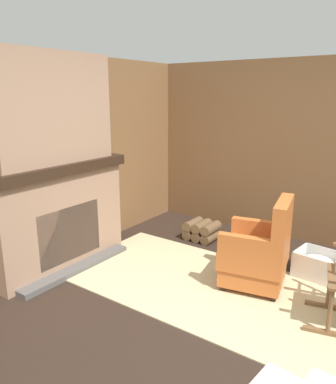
# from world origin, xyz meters

# --- Properties ---
(ground_plane) EXTENTS (14.00, 14.00, 0.00)m
(ground_plane) POSITION_xyz_m (0.00, 0.00, 0.00)
(ground_plane) COLOR #2D2119
(wood_panel_wall_left) EXTENTS (0.06, 5.32, 2.35)m
(wood_panel_wall_left) POSITION_xyz_m (-2.39, 0.00, 1.18)
(wood_panel_wall_left) COLOR brown
(wood_panel_wall_left) RESTS_ON ground
(wood_panel_wall_back) EXTENTS (5.32, 0.09, 2.35)m
(wood_panel_wall_back) POSITION_xyz_m (0.02, 2.39, 1.18)
(wood_panel_wall_back) COLOR brown
(wood_panel_wall_back) RESTS_ON ground
(fireplace_hearth) EXTENTS (0.57, 1.70, 1.19)m
(fireplace_hearth) POSITION_xyz_m (-2.17, 0.00, 0.59)
(fireplace_hearth) COLOR #9E7A60
(fireplace_hearth) RESTS_ON ground
(chimney_breast) EXTENTS (0.32, 1.41, 1.14)m
(chimney_breast) POSITION_xyz_m (-2.18, 0.00, 1.76)
(chimney_breast) COLOR #9E7A60
(chimney_breast) RESTS_ON fireplace_hearth
(area_rug) EXTENTS (3.12, 1.54, 0.01)m
(area_rug) POSITION_xyz_m (-0.53, 0.54, 0.01)
(area_rug) COLOR #C6B789
(area_rug) RESTS_ON ground
(armchair) EXTENTS (0.73, 0.72, 0.94)m
(armchair) POSITION_xyz_m (-0.16, 0.83, 0.35)
(armchair) COLOR #C6662D
(armchair) RESTS_ON ground
(firewood_stack) EXTENTS (0.42, 0.35, 0.26)m
(firewood_stack) POSITION_xyz_m (-1.26, 1.60, 0.13)
(firewood_stack) COLOR brown
(firewood_stack) RESTS_ON ground
(laundry_basket) EXTENTS (0.48, 0.42, 0.29)m
(laundry_basket) POSITION_xyz_m (0.29, 1.39, 0.14)
(laundry_basket) COLOR white
(laundry_basket) RESTS_ON ground
(oil_lamp_vase) EXTENTS (0.10, 0.10, 0.31)m
(oil_lamp_vase) POSITION_xyz_m (-2.21, -0.41, 1.31)
(oil_lamp_vase) COLOR #99B29E
(oil_lamp_vase) RESTS_ON fireplace_hearth
(storage_case) EXTENTS (0.15, 0.26, 0.12)m
(storage_case) POSITION_xyz_m (-2.21, 0.56, 1.26)
(storage_case) COLOR black
(storage_case) RESTS_ON fireplace_hearth
(decorative_plate_on_mantel) EXTENTS (0.06, 0.24, 0.24)m
(decorative_plate_on_mantel) POSITION_xyz_m (-2.23, 0.10, 1.31)
(decorative_plate_on_mantel) COLOR gold
(decorative_plate_on_mantel) RESTS_ON fireplace_hearth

